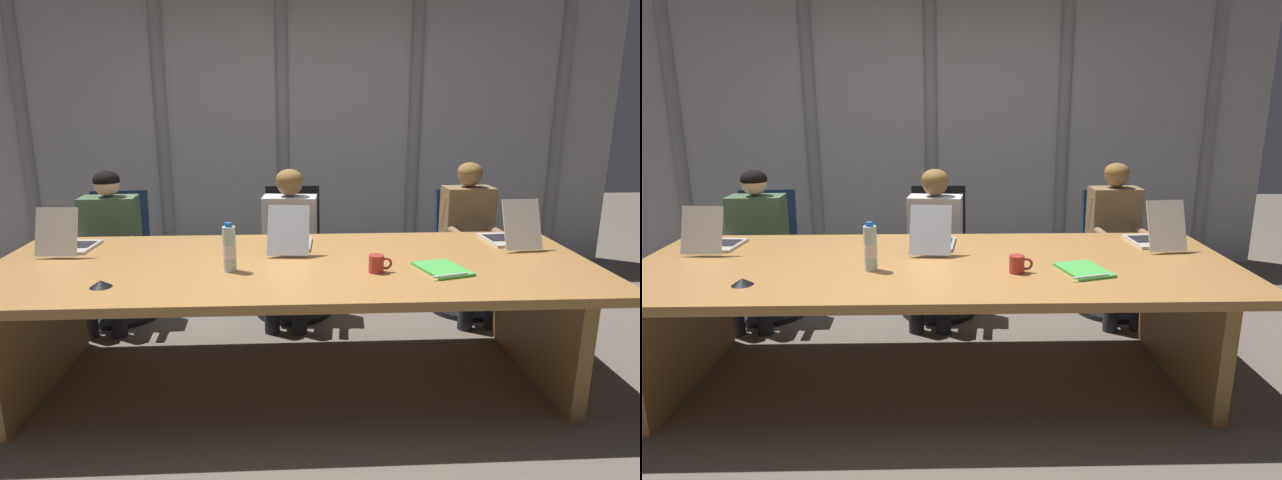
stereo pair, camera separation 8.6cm
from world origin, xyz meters
The scene contains 16 objects.
ground_plane centered at (0.00, 0.00, 0.00)m, with size 12.81×12.81×0.00m, color #6B6056.
conference_table centered at (0.00, 0.00, 0.59)m, with size 3.44×1.32×0.74m.
curtain_backdrop centered at (0.00, 2.39, 1.60)m, with size 6.41×0.17×3.20m.
laptop_left_end centered at (-1.37, 0.31, 0.80)m, with size 0.27×0.41×0.29m.
laptop_left_mid centered at (-0.01, 0.29, 0.80)m, with size 0.29×0.48×0.29m.
laptop_center centered at (1.39, 0.33, 0.80)m, with size 0.27×0.46×0.31m.
office_chair_left_end centered at (-1.35, 1.13, 0.35)m, with size 0.60×0.60×0.95m.
office_chair_left_mid centered at (0.00, 1.13, 0.36)m, with size 0.60×0.60×0.98m.
office_chair_center centered at (1.39, 1.13, 0.35)m, with size 0.60×0.60×0.94m.
person_left_end centered at (-1.36, 0.97, 0.65)m, with size 0.43×0.56×1.14m.
person_left_mid centered at (-0.03, 0.97, 0.66)m, with size 0.45×0.57×1.14m.
person_center centered at (1.35, 0.97, 0.67)m, with size 0.39×0.55×1.19m.
water_bottle_primary centered at (-0.35, -0.14, 0.87)m, with size 0.07×0.07×0.27m.
coffee_mug_near centered at (0.45, -0.21, 0.79)m, with size 0.13×0.08×0.10m.
conference_mic_left_side centered at (-0.96, -0.37, 0.76)m, with size 0.11×0.11×0.04m, color black.
spiral_notepad centered at (0.81, -0.20, 0.75)m, with size 0.30×0.35×0.03m.
Camera 1 is at (-0.01, -2.96, 1.65)m, focal length 30.22 mm.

